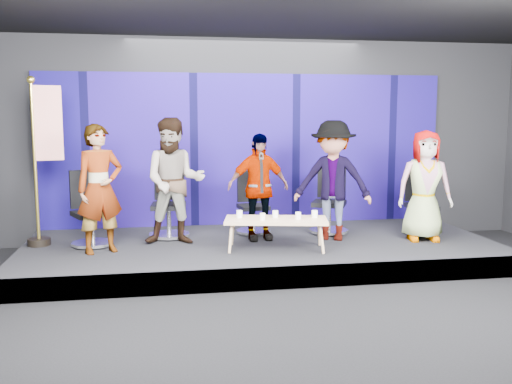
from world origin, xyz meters
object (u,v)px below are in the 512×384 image
Objects in this scene: chair_c at (252,213)px; mug_b at (263,217)px; chair_a at (91,221)px; mug_c at (275,214)px; panelist_c at (258,187)px; panelist_a at (100,189)px; mug_a at (239,214)px; coffee_table at (276,221)px; flag_stand at (44,157)px; chair_b at (169,213)px; panelist_d at (333,181)px; panelist_e at (425,186)px; mug_d at (298,216)px; chair_e at (420,212)px; chair_d at (329,210)px; mug_e at (315,214)px; panelist_b at (174,181)px.

mug_b is (-0.06, -1.25, 0.16)m from chair_c.
chair_a is 11.25× the size of mug_c.
chair_a is 2.52m from chair_c.
panelist_c is 16.62× the size of mug_c.
panelist_a reaches higher than mug_a.
chair_c is at bearing 96.91° from coffee_table.
flag_stand reaches higher than coffee_table.
chair_a is 1.14m from flag_stand.
panelist_c reaches higher than chair_a.
coffee_table is at bearing -32.03° from chair_b.
mug_b is at bearing -32.43° from panelist_a.
chair_b is at bearing 155.86° from panelist_c.
panelist_d reaches higher than panelist_c.
panelist_e is (4.77, -0.01, -0.05)m from panelist_a.
flag_stand is (-3.56, 0.92, 0.81)m from mug_d.
mug_a is (-3.02, -0.52, 0.15)m from chair_e.
mug_d is at bearing -31.26° from panelist_a.
mug_b is 3.28m from flag_stand.
mug_c is (2.44, -0.13, -0.40)m from panelist_a.
mug_c is (-0.97, -0.40, -0.42)m from panelist_d.
chair_d is 1.34m from mug_d.
panelist_d reaches higher than chair_b.
panelist_d is at bearing -18.35° from flag_stand.
mug_b is (-2.73, -0.77, 0.15)m from chair_e.
chair_b reaches higher than mug_a.
mug_d is at bearing -31.91° from mug_c.
chair_a is 2.54m from mug_b.
panelist_d is 0.78m from mug_e.
mug_e is at bearing -50.69° from panelist_c.
flag_stand reaches higher than panelist_b.
flag_stand reaches higher than chair_a.
chair_e is 10.58× the size of mug_c.
panelist_b is 2.58m from chair_d.
mug_c is at bearing 169.42° from mug_e.
panelist_c is 2.52m from panelist_e.
chair_c is 0.89× the size of chair_d.
chair_e is (4.00, -0.42, -0.04)m from chair_b.
flag_stand is at bearing 143.08° from chair_a.
mug_c is at bearing 83.90° from coffee_table.
mug_c is (1.41, -0.51, -0.44)m from panelist_b.
panelist_b reaches higher than mug_a.
chair_c is 10.26× the size of mug_c.
panelist_b is at bearing 157.81° from mug_d.
panelist_e is 1.83m from mug_e.
panelist_d reaches higher than chair_c.
mug_e reaches higher than mug_c.
mug_d is at bearing -76.95° from chair_c.
mug_b is at bearing -37.88° from chair_b.
mug_a is (0.90, -0.44, -0.44)m from panelist_b.
chair_b is 2.57m from chair_d.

